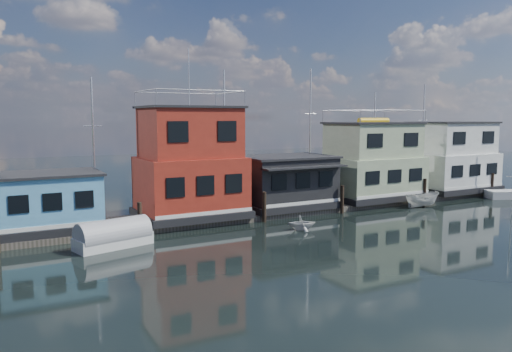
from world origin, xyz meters
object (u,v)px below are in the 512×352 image
houseboat_dark (285,181)px  tarp_runabout (113,236)px  houseboat_red (190,165)px  houseboat_white (451,158)px  motorboat (422,200)px  houseboat_blue (48,202)px  houseboat_green (372,162)px  dinghy_white (301,223)px

houseboat_dark → tarp_runabout: 15.37m
houseboat_red → houseboat_white: size_ratio=1.41×
houseboat_white → motorboat: bearing=-153.8°
houseboat_red → houseboat_dark: bearing=-0.1°
houseboat_blue → tarp_runabout: 5.67m
houseboat_green → motorboat: bearing=-61.6°
houseboat_blue → dinghy_white: (14.95, -6.15, -1.70)m
houseboat_white → houseboat_blue: bearing=-180.0°
houseboat_blue → houseboat_green: bearing=0.0°
houseboat_green → tarp_runabout: (-23.56, -4.59, -2.89)m
houseboat_white → houseboat_red: bearing=-180.0°
houseboat_green → houseboat_white: bearing=-0.0°
houseboat_green → houseboat_white: (10.00, -0.00, -0.01)m
houseboat_white → tarp_runabout: 34.00m
houseboat_white → tarp_runabout: size_ratio=1.82×
houseboat_blue → motorboat: 28.90m
dinghy_white → houseboat_white: bearing=-55.6°
houseboat_dark → motorboat: size_ratio=2.26×
houseboat_red → houseboat_dark: 8.18m
dinghy_white → houseboat_dark: bearing=-4.1°
houseboat_red → motorboat: size_ratio=3.62×
dinghy_white → motorboat: size_ratio=0.59×
tarp_runabout → dinghy_white: 12.12m
motorboat → houseboat_white: bearing=-56.4°
houseboat_red → tarp_runabout: 8.72m
houseboat_red → motorboat: (19.10, -3.88, -3.47)m
tarp_runabout → dinghy_white: tarp_runabout is taller
houseboat_blue → houseboat_green: (26.50, 0.00, 1.34)m
houseboat_blue → houseboat_red: 9.69m
houseboat_red → tarp_runabout: (-6.56, -4.59, -3.45)m
houseboat_green → houseboat_white: 10.00m
houseboat_dark → tarp_runabout: size_ratio=1.60×
houseboat_blue → tarp_runabout: bearing=-57.4°
houseboat_red → houseboat_green: size_ratio=1.41×
houseboat_blue → houseboat_white: bearing=0.0°
houseboat_dark → houseboat_white: bearing=0.1°
houseboat_dark → tarp_runabout: houseboat_dark is taller
houseboat_white → tarp_runabout: houseboat_white is taller
dinghy_white → houseboat_red: bearing=60.0°
houseboat_blue → houseboat_dark: size_ratio=0.86×
houseboat_red → houseboat_white: 27.01m
houseboat_blue → motorboat: (28.60, -3.88, -1.57)m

